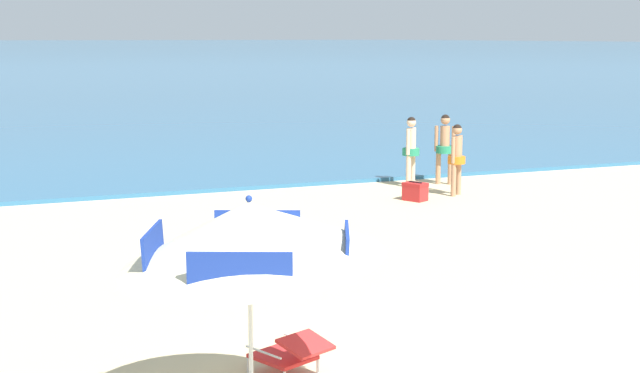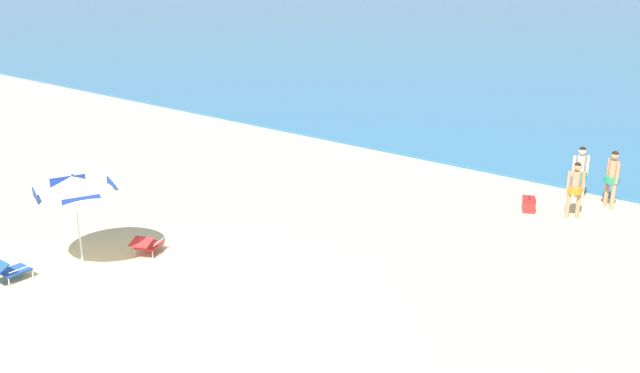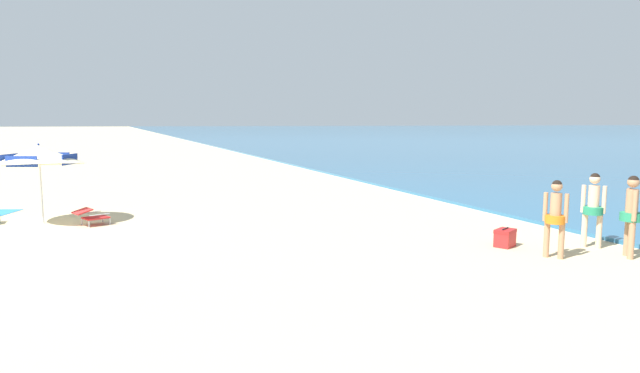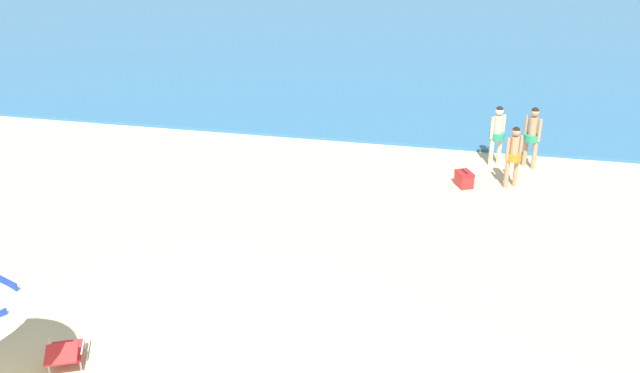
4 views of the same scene
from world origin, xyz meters
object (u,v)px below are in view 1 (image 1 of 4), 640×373
object	(u,v)px
person_wading_in	(411,146)
person_standing_near_shore	(445,144)
lounge_chair_under_umbrella	(291,352)
cooler_box	(415,192)
person_standing_beside	(457,154)
beach_umbrella_striped_main	(249,232)

from	to	relation	value
person_wading_in	person_standing_near_shore	bearing A→B (deg)	-0.35
lounge_chair_under_umbrella	cooler_box	xyz separation A→B (m)	(6.12, 8.82, -0.08)
person_standing_near_shore	person_standing_beside	size ratio (longest dim) A/B	1.05
lounge_chair_under_umbrella	cooler_box	size ratio (longest dim) A/B	1.65
beach_umbrella_striped_main	lounge_chair_under_umbrella	bearing A→B (deg)	56.63
beach_umbrella_striped_main	person_wading_in	xyz separation A→B (m)	(7.74, 11.82, -0.93)
beach_umbrella_striped_main	cooler_box	bearing A→B (deg)	55.42
beach_umbrella_striped_main	person_wading_in	distance (m)	14.16
person_standing_near_shore	person_wading_in	xyz separation A→B (m)	(-0.92, 0.01, -0.02)
person_standing_near_shore	person_standing_beside	world-z (taller)	person_standing_near_shore
beach_umbrella_striped_main	person_standing_near_shore	distance (m)	14.68
beach_umbrella_striped_main	lounge_chair_under_umbrella	distance (m)	2.22
person_standing_beside	cooler_box	xyz separation A→B (m)	(-1.17, -0.24, -0.74)
person_standing_beside	person_wading_in	distance (m)	1.55
person_standing_beside	cooler_box	bearing A→B (deg)	-168.42
lounge_chair_under_umbrella	person_wading_in	world-z (taller)	person_wading_in
person_standing_beside	person_wading_in	xyz separation A→B (m)	(-0.38, 1.50, 0.03)
person_wading_in	cooler_box	distance (m)	2.06
person_standing_near_shore	person_wading_in	size ratio (longest dim) A/B	1.02
lounge_chair_under_umbrella	person_standing_near_shore	size ratio (longest dim) A/B	0.58
person_standing_beside	person_wading_in	world-z (taller)	person_wading_in
lounge_chair_under_umbrella	cooler_box	bearing A→B (deg)	55.25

